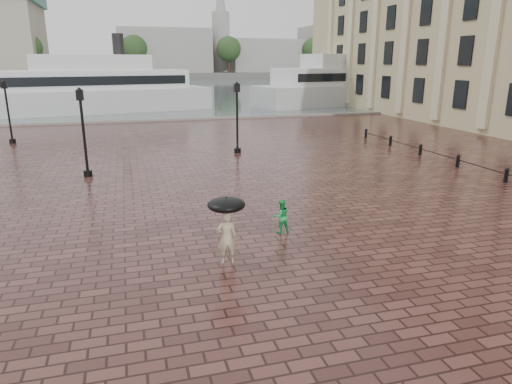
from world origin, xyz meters
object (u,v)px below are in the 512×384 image
adult_pedestrian (227,238)px  ferry_far (350,84)px  ferry_near (93,89)px  street_lamps (107,119)px  child_pedestrian (281,216)px

adult_pedestrian → ferry_far: 53.93m
adult_pedestrian → ferry_near: ferry_near is taller
street_lamps → child_pedestrian: 17.02m
street_lamps → ferry_far: (31.25, 28.60, 0.40)m
child_pedestrian → ferry_far: bearing=-121.9°
child_pedestrian → ferry_near: size_ratio=0.04×
child_pedestrian → ferry_near: 44.03m
street_lamps → ferry_far: bearing=42.5°
adult_pedestrian → ferry_near: bearing=-72.8°
ferry_near → adult_pedestrian: bearing=-93.7°
street_lamps → child_pedestrian: (6.08, -15.81, -1.72)m
adult_pedestrian → ferry_far: ferry_far is taller
adult_pedestrian → ferry_near: 45.55m
ferry_near → ferry_far: ferry_far is taller
ferry_near → ferry_far: (33.54, 1.23, 0.07)m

